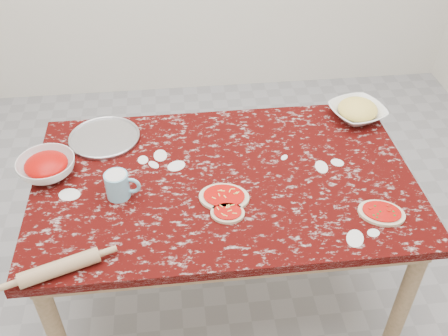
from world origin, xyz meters
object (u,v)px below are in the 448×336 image
worktable (224,191)px  rolling_pin (60,268)px  sauce_bowl (47,167)px  cheese_bowl (357,112)px  pizza_tray (104,138)px  flour_mug (118,185)px

worktable → rolling_pin: bearing=-144.6°
sauce_bowl → rolling_pin: 0.56m
cheese_bowl → pizza_tray: bearing=-178.2°
sauce_bowl → rolling_pin: size_ratio=0.88×
sauce_bowl → flour_mug: size_ratio=1.70×
pizza_tray → cheese_bowl: bearing=1.8°
worktable → sauce_bowl: size_ratio=6.61×
rolling_pin → flour_mug: bearing=63.4°
sauce_bowl → cheese_bowl: 1.46m
pizza_tray → flour_mug: size_ratio=2.24×
worktable → flour_mug: bearing=-171.3°
cheese_bowl → rolling_pin: 1.54m
cheese_bowl → rolling_pin: (-1.31, -0.81, -0.00)m
cheese_bowl → sauce_bowl: bearing=-169.6°
worktable → cheese_bowl: cheese_bowl is taller
worktable → rolling_pin: size_ratio=5.80×
sauce_bowl → rolling_pin: sauce_bowl is taller
worktable → rolling_pin: 0.77m
sauce_bowl → cheese_bowl: sauce_bowl is taller
worktable → flour_mug: flour_mug is taller
worktable → sauce_bowl: sauce_bowl is taller
worktable → pizza_tray: 0.62m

